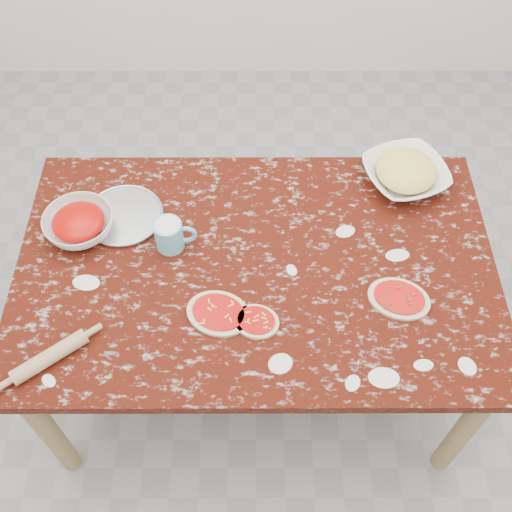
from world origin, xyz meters
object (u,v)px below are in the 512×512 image
object	(u,v)px
worktable	(256,279)
sauce_bowl	(79,224)
rolling_pin	(50,357)
flour_mug	(170,235)
cheese_bowl	(405,175)
pizza_tray	(124,216)

from	to	relation	value
worktable	sauce_bowl	world-z (taller)	sauce_bowl
rolling_pin	flour_mug	bearing A→B (deg)	52.78
sauce_bowl	cheese_bowl	xyz separation A→B (m)	(1.15, 0.23, -0.00)
pizza_tray	flour_mug	xyz separation A→B (m)	(0.18, -0.12, 0.05)
flour_mug	sauce_bowl	bearing A→B (deg)	169.20
flour_mug	cheese_bowl	bearing A→B (deg)	19.38
pizza_tray	sauce_bowl	xyz separation A→B (m)	(-0.14, -0.06, 0.03)
pizza_tray	cheese_bowl	xyz separation A→B (m)	(1.01, 0.17, 0.03)
worktable	pizza_tray	size ratio (longest dim) A/B	5.85
sauce_bowl	flour_mug	bearing A→B (deg)	-10.80
worktable	pizza_tray	xyz separation A→B (m)	(-0.47, 0.21, 0.09)
flour_mug	rolling_pin	bearing A→B (deg)	-127.22
rolling_pin	cheese_bowl	bearing A→B (deg)	31.99
cheese_bowl	rolling_pin	distance (m)	1.36
cheese_bowl	rolling_pin	size ratio (longest dim) A/B	1.22
sauce_bowl	pizza_tray	bearing A→B (deg)	24.43
flour_mug	rolling_pin	distance (m)	0.54
worktable	flour_mug	bearing A→B (deg)	163.87
pizza_tray	cheese_bowl	size ratio (longest dim) A/B	0.94
cheese_bowl	flour_mug	xyz separation A→B (m)	(-0.83, -0.29, 0.02)
pizza_tray	rolling_pin	size ratio (longest dim) A/B	1.15
pizza_tray	rolling_pin	xyz separation A→B (m)	(-0.15, -0.55, 0.02)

